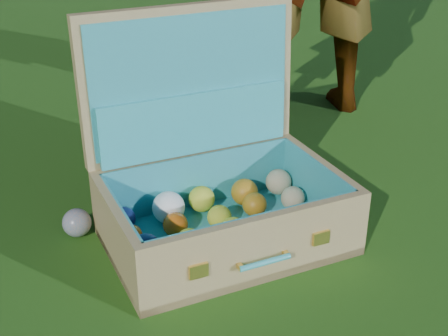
% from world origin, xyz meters
% --- Properties ---
extents(ground, '(60.00, 60.00, 0.00)m').
position_xyz_m(ground, '(0.00, 0.00, 0.00)').
color(ground, '#215114').
rests_on(ground, ground).
extents(stray_ball, '(0.07, 0.07, 0.07)m').
position_xyz_m(stray_ball, '(-0.38, -0.11, 0.04)').
color(stray_ball, teal).
rests_on(stray_ball, ground).
extents(suitcase, '(0.70, 0.62, 0.56)m').
position_xyz_m(suitcase, '(-0.03, -0.10, 0.16)').
color(suitcase, tan).
rests_on(suitcase, ground).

